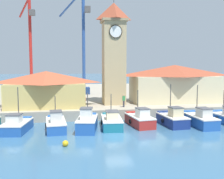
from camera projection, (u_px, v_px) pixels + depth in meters
name	position (u px, v px, depth m)	size (l,w,h in m)	color
ground_plane	(119.00, 136.00, 24.66)	(300.00, 300.00, 0.00)	#386689
quay_wharf	(94.00, 95.00, 50.83)	(120.00, 40.00, 1.24)	#A89E89
fishing_boat_left_outer	(17.00, 125.00, 26.00)	(2.67, 4.51, 4.41)	#2356A8
fishing_boat_left_inner	(56.00, 123.00, 26.57)	(2.34, 4.86, 3.46)	#2356A8
fishing_boat_mid_left	(87.00, 122.00, 26.53)	(2.59, 4.64, 3.77)	#2356A8
fishing_boat_center	(112.00, 121.00, 27.76)	(2.35, 4.91, 3.51)	#196B7F
fishing_boat_mid_right	(140.00, 119.00, 28.46)	(2.59, 4.64, 3.87)	#AD2823
fishing_boat_right_inner	(172.00, 119.00, 28.61)	(2.42, 4.49, 4.48)	navy
fishing_boat_right_outer	(200.00, 119.00, 28.36)	(2.19, 5.09, 4.41)	#2356A8
clock_tower	(114.00, 51.00, 35.29)	(3.41, 3.41, 15.16)	tan
warehouse_left	(46.00, 89.00, 33.43)	(10.08, 5.79, 4.57)	tan
warehouse_right	(174.00, 83.00, 37.73)	(12.57, 5.88, 5.32)	beige
port_crane_near	(83.00, 55.00, 47.21)	(5.73, 9.00, 18.52)	navy
port_crane_far	(31.00, 58.00, 49.04)	(3.89, 6.58, 17.75)	maroon
mooring_buoy	(65.00, 143.00, 21.44)	(0.50, 0.50, 0.50)	gold
dock_worker_near_tower	(124.00, 100.00, 33.21)	(0.34, 0.22, 1.62)	#33333D
dock_worker_along_quay	(84.00, 101.00, 32.45)	(0.34, 0.22, 1.62)	#33333D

